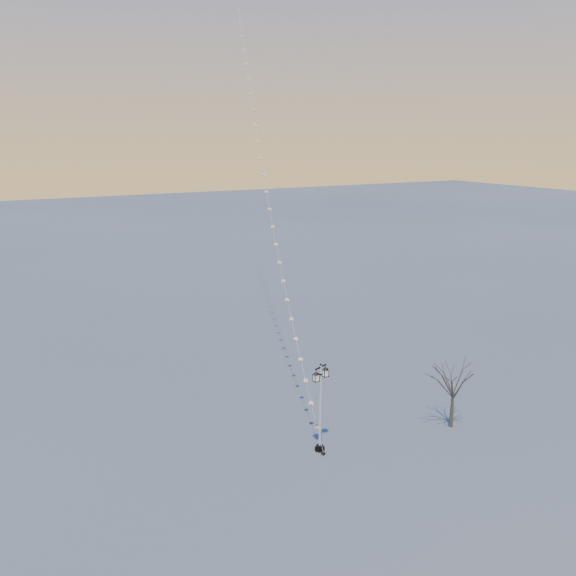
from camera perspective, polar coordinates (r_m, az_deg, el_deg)
ground at (r=31.80m, az=6.78°, el=-16.62°), size 300.00×300.00×0.00m
street_lamp at (r=32.12m, az=3.05°, el=-10.74°), size 1.18×0.74×4.90m
bare_tree at (r=35.79m, az=15.30°, el=-8.57°), size 2.35×2.35×3.89m
kite_train at (r=47.52m, az=-2.07°, el=12.58°), size 12.60×37.03×30.11m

